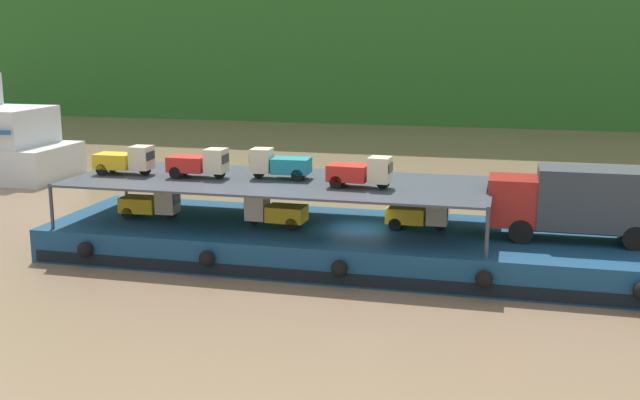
{
  "coord_description": "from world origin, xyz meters",
  "views": [
    {
      "loc": [
        6.5,
        -33.0,
        10.0
      ],
      "look_at": [
        -1.83,
        0.0,
        2.7
      ],
      "focal_mm": 43.45,
      "sensor_mm": 36.0,
      "label": 1
    }
  ],
  "objects_px": {
    "covered_lorry": "(577,201)",
    "mini_truck_upper_bow": "(361,172)",
    "mini_truck_upper_fore": "(279,164)",
    "cargo_barge": "(359,245)",
    "mini_truck_lower_stern": "(151,203)",
    "mini_truck_upper_mid": "(199,163)",
    "mini_truck_lower_mid": "(418,214)",
    "mini_truck_upper_stern": "(125,160)",
    "mini_truck_lower_aft": "(275,211)"
  },
  "relations": [
    {
      "from": "mini_truck_lower_aft",
      "to": "mini_truck_upper_fore",
      "type": "height_order",
      "value": "mini_truck_upper_fore"
    },
    {
      "from": "mini_truck_lower_mid",
      "to": "mini_truck_lower_aft",
      "type": "bearing_deg",
      "value": -170.26
    },
    {
      "from": "cargo_barge",
      "to": "mini_truck_lower_stern",
      "type": "bearing_deg",
      "value": -177.84
    },
    {
      "from": "mini_truck_lower_aft",
      "to": "mini_truck_upper_stern",
      "type": "distance_m",
      "value": 7.75
    },
    {
      "from": "mini_truck_lower_aft",
      "to": "mini_truck_upper_bow",
      "type": "bearing_deg",
      "value": -2.09
    },
    {
      "from": "covered_lorry",
      "to": "mini_truck_upper_mid",
      "type": "distance_m",
      "value": 16.76
    },
    {
      "from": "cargo_barge",
      "to": "mini_truck_upper_stern",
      "type": "xyz_separation_m",
      "value": [
        -11.26,
        -0.22,
        3.44
      ]
    },
    {
      "from": "cargo_barge",
      "to": "mini_truck_upper_fore",
      "type": "xyz_separation_m",
      "value": [
        -3.86,
        0.49,
        3.44
      ]
    },
    {
      "from": "mini_truck_lower_mid",
      "to": "covered_lorry",
      "type": "bearing_deg",
      "value": -3.04
    },
    {
      "from": "covered_lorry",
      "to": "mini_truck_lower_aft",
      "type": "xyz_separation_m",
      "value": [
        -12.97,
        -0.74,
        -1.0
      ]
    },
    {
      "from": "cargo_barge",
      "to": "mini_truck_upper_stern",
      "type": "bearing_deg",
      "value": -178.89
    },
    {
      "from": "mini_truck_lower_stern",
      "to": "mini_truck_upper_bow",
      "type": "xyz_separation_m",
      "value": [
        10.13,
        -0.31,
        2.0
      ]
    },
    {
      "from": "covered_lorry",
      "to": "mini_truck_lower_stern",
      "type": "xyz_separation_m",
      "value": [
        -19.14,
        -0.57,
        -1.0
      ]
    },
    {
      "from": "mini_truck_upper_stern",
      "to": "covered_lorry",
      "type": "bearing_deg",
      "value": 1.15
    },
    {
      "from": "cargo_barge",
      "to": "covered_lorry",
      "type": "relative_size",
      "value": 3.6
    },
    {
      "from": "mini_truck_lower_aft",
      "to": "mini_truck_upper_mid",
      "type": "distance_m",
      "value": 4.27
    },
    {
      "from": "mini_truck_lower_mid",
      "to": "mini_truck_upper_stern",
      "type": "relative_size",
      "value": 1.0
    },
    {
      "from": "covered_lorry",
      "to": "mini_truck_upper_mid",
      "type": "xyz_separation_m",
      "value": [
        -16.72,
        -0.36,
        1.0
      ]
    },
    {
      "from": "mini_truck_upper_bow",
      "to": "mini_truck_upper_fore",
      "type": "bearing_deg",
      "value": 163.77
    },
    {
      "from": "mini_truck_lower_mid",
      "to": "mini_truck_upper_stern",
      "type": "xyz_separation_m",
      "value": [
        -13.82,
        -0.76,
        2.0
      ]
    },
    {
      "from": "mini_truck_upper_fore",
      "to": "mini_truck_upper_bow",
      "type": "bearing_deg",
      "value": -16.23
    },
    {
      "from": "mini_truck_upper_bow",
      "to": "mini_truck_lower_mid",
      "type": "bearing_deg",
      "value": 27.32
    },
    {
      "from": "mini_truck_lower_aft",
      "to": "mini_truck_lower_mid",
      "type": "height_order",
      "value": "same"
    },
    {
      "from": "covered_lorry",
      "to": "mini_truck_upper_stern",
      "type": "distance_m",
      "value": 20.47
    },
    {
      "from": "cargo_barge",
      "to": "mini_truck_upper_fore",
      "type": "bearing_deg",
      "value": 172.82
    },
    {
      "from": "covered_lorry",
      "to": "mini_truck_upper_bow",
      "type": "height_order",
      "value": "mini_truck_upper_bow"
    },
    {
      "from": "mini_truck_lower_stern",
      "to": "mini_truck_lower_aft",
      "type": "bearing_deg",
      "value": -1.56
    },
    {
      "from": "mini_truck_lower_mid",
      "to": "mini_truck_upper_fore",
      "type": "relative_size",
      "value": 0.99
    },
    {
      "from": "mini_truck_upper_stern",
      "to": "mini_truck_upper_bow",
      "type": "relative_size",
      "value": 0.99
    },
    {
      "from": "mini_truck_upper_mid",
      "to": "mini_truck_upper_fore",
      "type": "xyz_separation_m",
      "value": [
        3.68,
        0.66,
        0.0
      ]
    },
    {
      "from": "mini_truck_lower_stern",
      "to": "mini_truck_lower_mid",
      "type": "bearing_deg",
      "value": 4.21
    },
    {
      "from": "cargo_barge",
      "to": "mini_truck_lower_mid",
      "type": "distance_m",
      "value": 2.98
    },
    {
      "from": "covered_lorry",
      "to": "mini_truck_upper_bow",
      "type": "bearing_deg",
      "value": -174.42
    },
    {
      "from": "mini_truck_lower_stern",
      "to": "mini_truck_lower_mid",
      "type": "height_order",
      "value": "same"
    },
    {
      "from": "mini_truck_upper_bow",
      "to": "mini_truck_upper_stern",
      "type": "bearing_deg",
      "value": 177.65
    },
    {
      "from": "mini_truck_upper_stern",
      "to": "mini_truck_upper_bow",
      "type": "height_order",
      "value": "same"
    },
    {
      "from": "cargo_barge",
      "to": "mini_truck_upper_mid",
      "type": "relative_size",
      "value": 10.32
    },
    {
      "from": "cargo_barge",
      "to": "covered_lorry",
      "type": "distance_m",
      "value": 9.5
    },
    {
      "from": "cargo_barge",
      "to": "mini_truck_lower_stern",
      "type": "height_order",
      "value": "mini_truck_lower_stern"
    },
    {
      "from": "mini_truck_upper_fore",
      "to": "mini_truck_upper_mid",
      "type": "bearing_deg",
      "value": -169.86
    },
    {
      "from": "mini_truck_lower_mid",
      "to": "mini_truck_upper_fore",
      "type": "distance_m",
      "value": 6.72
    },
    {
      "from": "mini_truck_lower_aft",
      "to": "mini_truck_upper_fore",
      "type": "xyz_separation_m",
      "value": [
        -0.08,
        1.03,
        2.0
      ]
    },
    {
      "from": "mini_truck_lower_mid",
      "to": "mini_truck_upper_mid",
      "type": "relative_size",
      "value": 1.0
    },
    {
      "from": "mini_truck_lower_stern",
      "to": "mini_truck_upper_mid",
      "type": "xyz_separation_m",
      "value": [
        2.42,
        0.2,
        2.0
      ]
    },
    {
      "from": "cargo_barge",
      "to": "mini_truck_upper_bow",
      "type": "height_order",
      "value": "mini_truck_upper_bow"
    },
    {
      "from": "covered_lorry",
      "to": "mini_truck_upper_bow",
      "type": "xyz_separation_m",
      "value": [
        -9.01,
        -0.88,
        1.0
      ]
    },
    {
      "from": "mini_truck_upper_mid",
      "to": "mini_truck_upper_fore",
      "type": "distance_m",
      "value": 3.74
    },
    {
      "from": "mini_truck_upper_stern",
      "to": "mini_truck_upper_bow",
      "type": "distance_m",
      "value": 11.44
    },
    {
      "from": "mini_truck_lower_aft",
      "to": "mini_truck_upper_mid",
      "type": "bearing_deg",
      "value": 174.35
    },
    {
      "from": "mini_truck_lower_stern",
      "to": "mini_truck_upper_mid",
      "type": "relative_size",
      "value": 1.02
    }
  ]
}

